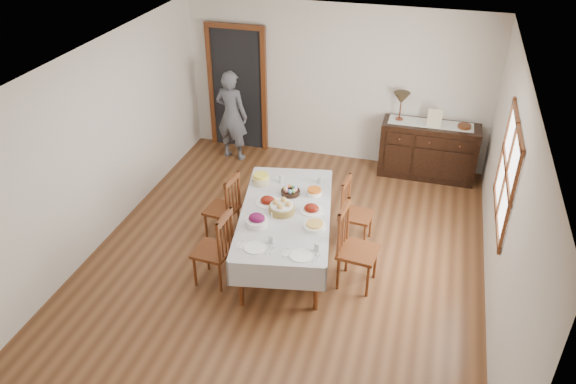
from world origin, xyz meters
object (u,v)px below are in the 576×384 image
(chair_right_far, at_px, (354,211))
(table_lamp, at_px, (401,99))
(sideboard, at_px, (428,150))
(dining_table, at_px, (286,217))
(person, at_px, (231,113))
(chair_left_near, at_px, (216,248))
(chair_left_far, at_px, (225,207))
(chair_right_near, at_px, (354,246))

(chair_right_far, distance_m, table_lamp, 2.30)
(sideboard, height_order, table_lamp, table_lamp)
(dining_table, bearing_deg, sideboard, 49.17)
(person, relative_size, table_lamp, 3.60)
(dining_table, xyz_separation_m, sideboard, (1.60, 2.73, -0.20))
(chair_left_near, bearing_deg, sideboard, 150.28)
(chair_left_near, height_order, sideboard, chair_left_near)
(chair_left_near, distance_m, sideboard, 4.08)
(chair_left_far, bearing_deg, chair_right_far, 110.32)
(dining_table, distance_m, sideboard, 3.16)
(person, bearing_deg, sideboard, -166.68)
(chair_left_far, height_order, table_lamp, table_lamp)
(dining_table, bearing_deg, chair_left_far, 155.03)
(sideboard, xyz_separation_m, table_lamp, (-0.51, 0.04, 0.81))
(chair_left_far, bearing_deg, table_lamp, 148.78)
(chair_right_far, bearing_deg, person, 58.53)
(dining_table, height_order, person, person)
(chair_right_far, relative_size, sideboard, 0.62)
(chair_right_near, relative_size, person, 0.65)
(chair_left_near, bearing_deg, table_lamp, 156.97)
(dining_table, relative_size, chair_right_near, 2.15)
(chair_left_near, xyz_separation_m, table_lamp, (1.76, 3.43, 0.75))
(dining_table, bearing_deg, table_lamp, 58.14)
(table_lamp, bearing_deg, chair_left_near, -117.19)
(chair_left_far, xyz_separation_m, table_lamp, (2.00, 2.53, 0.77))
(dining_table, xyz_separation_m, chair_right_far, (0.76, 0.63, -0.18))
(chair_right_near, bearing_deg, sideboard, -7.07)
(chair_left_far, height_order, sideboard, chair_left_far)
(chair_right_near, bearing_deg, person, 49.20)
(sideboard, bearing_deg, chair_left_near, -123.87)
(chair_left_near, height_order, chair_left_far, chair_left_near)
(table_lamp, bearing_deg, person, -174.11)
(chair_left_near, relative_size, chair_right_near, 0.93)
(chair_left_near, relative_size, table_lamp, 2.17)
(chair_left_near, bearing_deg, chair_left_far, -161.01)
(sideboard, distance_m, table_lamp, 0.96)
(chair_left_near, bearing_deg, person, -158.71)
(chair_right_near, height_order, sideboard, chair_right_near)
(sideboard, bearing_deg, chair_right_near, -103.04)
(chair_left_near, xyz_separation_m, chair_left_far, (-0.24, 0.90, -0.01))
(sideboard, distance_m, person, 3.27)
(chair_left_near, xyz_separation_m, sideboard, (2.27, 3.39, -0.05))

